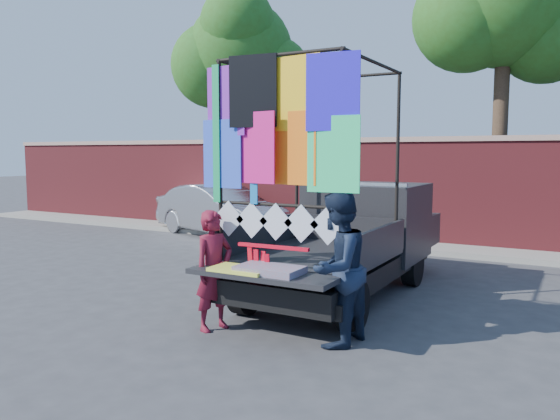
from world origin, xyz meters
The scene contains 10 objects.
ground centered at (0.00, 0.00, 0.00)m, with size 90.00×90.00×0.00m, color #38383A.
brick_wall centered at (0.00, 7.00, 1.33)m, with size 30.00×0.45×2.61m.
curb centered at (0.00, 6.30, 0.06)m, with size 30.00×1.20×0.12m, color gray.
tree_left centered at (-6.48, 8.12, 5.12)m, with size 4.20×3.30×7.05m.
tree_mid centered at (1.02, 8.12, 5.70)m, with size 4.20×3.30×7.73m.
pickup_truck centered at (-0.39, 2.27, 0.86)m, with size 2.15×5.40×3.40m.
sedan centered at (-5.72, 5.93, 0.69)m, with size 1.46×4.17×1.37m, color #B5B7BD.
woman centered at (-1.17, -0.61, 0.76)m, with size 0.55×0.36×1.52m, color maroon.
man centered at (0.40, -0.37, 0.90)m, with size 0.87×0.68×1.80m, color #162137.
streamer_bundle centered at (-0.49, -0.50, 0.92)m, with size 0.95×0.09×0.65m.
Camera 1 is at (2.83, -6.09, 2.23)m, focal length 35.00 mm.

